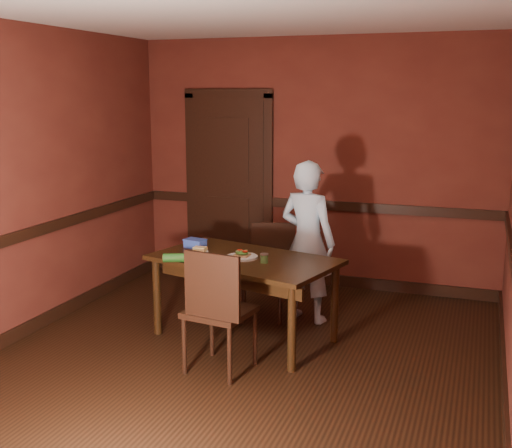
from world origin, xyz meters
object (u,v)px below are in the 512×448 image
Objects in this scene: chair_far at (262,272)px; dining_table at (244,298)px; person at (307,242)px; sauce_jar at (264,258)px; chair_near at (220,309)px; cheese_saucer at (200,250)px; food_tub at (195,243)px; sandwich_plate at (242,256)px.

dining_table is at bearing -103.82° from chair_far.
person is 19.03× the size of sauce_jar.
cheese_saucer is at bearing -47.67° from chair_near.
food_tub is at bearing 129.32° from cheese_saucer.
chair_near is at bearing -102.84° from chair_far.
chair_far is at bearing 45.51° from food_tub.
chair_near is 0.91m from cheese_saucer.
chair_far is at bearing 28.52° from person.
person is at bearing 58.77° from sandwich_plate.
sandwich_plate is (0.01, -0.56, 0.30)m from chair_far.
chair_far reaches higher than dining_table.
chair_far is (-0.03, 0.54, 0.08)m from dining_table.
dining_table is 19.50× the size of sauce_jar.
sauce_jar reaches higher than cheese_saucer.
food_tub is at bearing 159.41° from sauce_jar.
sauce_jar is at bearing -13.09° from cheese_saucer.
dining_table is 1.74× the size of chair_far.
food_tub is at bearing 40.78° from person.
person is at bearing -2.82° from chair_far.
sandwich_plate is at bearing -105.20° from chair_far.
sauce_jar is (0.22, -0.11, 0.40)m from dining_table.
chair_far is 11.23× the size of sauce_jar.
cheese_saucer is at bearing 50.43° from person.
person reaches higher than sauce_jar.
chair_near is at bearing -43.83° from food_tub.
person reaches higher than chair_far.
food_tub is (-0.52, -0.36, 0.32)m from chair_far.
dining_table is 0.58m from cheese_saucer.
dining_table is at bearing -5.98° from cheese_saucer.
chair_near is 0.70m from sandwich_plate.
chair_near is (0.05, -0.67, 0.13)m from dining_table.
chair_near is 1.08m from food_tub.
dining_table is 5.75× the size of sandwich_plate.
dining_table is 0.84m from person.
cheese_saucer is 0.18m from food_tub.
sandwich_plate reaches higher than dining_table.
chair_near reaches higher than cheese_saucer.
sandwich_plate is at bearing 159.38° from sauce_jar.
person is 5.61× the size of sandwich_plate.
food_tub is at bearing -46.83° from chair_near.
person is (0.39, 0.64, 0.39)m from dining_table.
sandwich_plate is 1.28× the size of food_tub.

